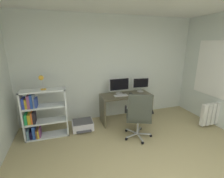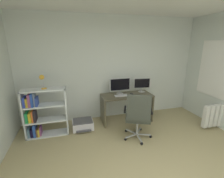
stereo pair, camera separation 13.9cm
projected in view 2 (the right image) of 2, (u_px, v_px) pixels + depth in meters
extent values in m
cube|color=silver|center=(111.00, 69.00, 4.28)|extent=(4.72, 0.10, 2.69)
cube|color=brown|center=(127.00, 95.00, 4.12)|extent=(1.30, 0.56, 0.04)
cube|color=brown|center=(103.00, 111.00, 4.06)|extent=(0.04, 0.54, 0.69)
cube|color=brown|center=(148.00, 106.00, 4.38)|extent=(0.04, 0.54, 0.69)
cylinder|color=#B2B5B7|center=(120.00, 93.00, 4.21)|extent=(0.18, 0.18, 0.01)
cylinder|color=#B2B5B7|center=(120.00, 91.00, 4.19)|extent=(0.03, 0.03, 0.09)
cube|color=#B7BABC|center=(120.00, 84.00, 4.14)|extent=(0.55, 0.06, 0.32)
cube|color=black|center=(120.00, 85.00, 4.12)|extent=(0.51, 0.03, 0.29)
cylinder|color=#B2B5B7|center=(141.00, 92.00, 4.36)|extent=(0.18, 0.18, 0.01)
cylinder|color=#B2B5B7|center=(141.00, 89.00, 4.34)|extent=(0.03, 0.03, 0.11)
cube|color=#B7BABC|center=(142.00, 83.00, 4.30)|extent=(0.45, 0.09, 0.26)
cube|color=black|center=(142.00, 83.00, 4.28)|extent=(0.41, 0.06, 0.24)
cube|color=silver|center=(121.00, 95.00, 4.02)|extent=(0.34, 0.13, 0.02)
cube|color=black|center=(132.00, 94.00, 4.11)|extent=(0.06, 0.10, 0.03)
cube|color=#B7BABC|center=(144.00, 134.00, 3.52)|extent=(0.29, 0.14, 0.02)
sphere|color=black|center=(150.00, 137.00, 3.51)|extent=(0.06, 0.06, 0.06)
cube|color=#B7BABC|center=(139.00, 131.00, 3.67)|extent=(0.22, 0.25, 0.02)
sphere|color=black|center=(140.00, 129.00, 3.81)|extent=(0.06, 0.06, 0.06)
cube|color=#B7BABC|center=(131.00, 132.00, 3.64)|extent=(0.18, 0.27, 0.02)
sphere|color=black|center=(126.00, 131.00, 3.75)|extent=(0.06, 0.06, 0.06)
cube|color=#B7BABC|center=(131.00, 136.00, 3.47)|extent=(0.30, 0.10, 0.02)
sphere|color=black|center=(125.00, 139.00, 3.41)|extent=(0.06, 0.06, 0.06)
cube|color=#B7BABC|center=(139.00, 138.00, 3.40)|extent=(0.06, 0.30, 0.02)
sphere|color=black|center=(142.00, 144.00, 3.27)|extent=(0.06, 0.06, 0.06)
cylinder|color=#B7BABC|center=(137.00, 126.00, 3.49)|extent=(0.04, 0.04, 0.38)
cube|color=#383D36|center=(138.00, 116.00, 3.42)|extent=(0.65, 0.65, 0.10)
cube|color=#383D36|center=(139.00, 108.00, 3.07)|extent=(0.45, 0.24, 0.52)
cube|color=black|center=(125.00, 109.00, 3.41)|extent=(0.17, 0.33, 0.03)
cube|color=black|center=(151.00, 111.00, 3.35)|extent=(0.17, 0.33, 0.03)
cube|color=silver|center=(24.00, 115.00, 3.39)|extent=(0.03, 0.30, 1.08)
cube|color=silver|center=(66.00, 110.00, 3.61)|extent=(0.03, 0.30, 1.08)
cube|color=silver|center=(43.00, 90.00, 3.36)|extent=(0.90, 0.30, 0.03)
cube|color=silver|center=(49.00, 134.00, 3.65)|extent=(0.90, 0.30, 0.03)
cube|color=silver|center=(47.00, 120.00, 3.55)|extent=(0.83, 0.30, 0.03)
cube|color=silver|center=(45.00, 105.00, 3.45)|extent=(0.83, 0.30, 0.03)
cube|color=slate|center=(30.00, 132.00, 3.51)|extent=(0.05, 0.21, 0.20)
cube|color=black|center=(32.00, 132.00, 3.53)|extent=(0.06, 0.22, 0.18)
cube|color=#2A4DA8|center=(35.00, 129.00, 3.54)|extent=(0.05, 0.27, 0.28)
cube|color=brown|center=(38.00, 131.00, 3.57)|extent=(0.03, 0.26, 0.18)
cube|color=gold|center=(39.00, 131.00, 3.57)|extent=(0.03, 0.25, 0.17)
cube|color=#894A80|center=(41.00, 130.00, 3.58)|extent=(0.03, 0.21, 0.21)
cube|color=#22954F|center=(27.00, 117.00, 3.41)|extent=(0.05, 0.22, 0.22)
cube|color=gold|center=(30.00, 117.00, 3.43)|extent=(0.06, 0.22, 0.20)
cube|color=orange|center=(33.00, 116.00, 3.45)|extent=(0.03, 0.24, 0.24)
cube|color=#261F28|center=(35.00, 115.00, 3.45)|extent=(0.05, 0.25, 0.25)
cube|color=#2F44B4|center=(25.00, 102.00, 3.32)|extent=(0.05, 0.22, 0.21)
cube|color=gold|center=(27.00, 102.00, 3.33)|extent=(0.05, 0.21, 0.19)
cube|color=#944C79|center=(30.00, 100.00, 3.35)|extent=(0.05, 0.26, 0.27)
cube|color=#2549AA|center=(32.00, 99.00, 3.35)|extent=(0.04, 0.26, 0.28)
cube|color=slate|center=(35.00, 99.00, 3.37)|extent=(0.03, 0.22, 0.28)
cube|color=#3349A1|center=(37.00, 101.00, 3.39)|extent=(0.04, 0.24, 0.18)
cylinder|color=gold|center=(44.00, 88.00, 3.36)|extent=(0.11, 0.11, 0.02)
cylinder|color=silver|center=(43.00, 83.00, 3.33)|extent=(0.01, 0.01, 0.20)
sphere|color=gold|center=(42.00, 77.00, 3.28)|extent=(0.10, 0.10, 0.10)
cube|color=silver|center=(83.00, 125.00, 3.89)|extent=(0.49, 0.39, 0.19)
cube|color=#4C4C51|center=(83.00, 121.00, 3.86)|extent=(0.45, 0.36, 0.02)
cube|color=#4C4C51|center=(84.00, 131.00, 3.69)|extent=(0.34, 0.10, 0.01)
cube|color=white|center=(206.00, 117.00, 3.77)|extent=(0.10, 0.10, 0.55)
cube|color=white|center=(210.00, 116.00, 3.80)|extent=(0.10, 0.10, 0.55)
cube|color=white|center=(215.00, 116.00, 3.84)|extent=(0.10, 0.10, 0.55)
cube|color=white|center=(219.00, 115.00, 3.87)|extent=(0.10, 0.10, 0.55)
cube|color=white|center=(223.00, 114.00, 3.90)|extent=(0.10, 0.10, 0.55)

